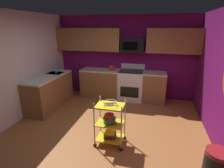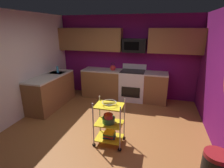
{
  "view_description": "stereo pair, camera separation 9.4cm",
  "coord_description": "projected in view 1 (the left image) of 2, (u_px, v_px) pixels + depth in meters",
  "views": [
    {
      "loc": [
        1.0,
        -3.19,
        2.21
      ],
      "look_at": [
        0.11,
        0.32,
        1.05
      ],
      "focal_mm": 28.17,
      "sensor_mm": 36.0,
      "label": 1
    },
    {
      "loc": [
        1.09,
        -3.16,
        2.21
      ],
      "look_at": [
        0.11,
        0.32,
        1.05
      ],
      "focal_mm": 28.17,
      "sensor_mm": 36.0,
      "label": 2
    }
  ],
  "objects": [
    {
      "name": "floor",
      "position": [
        104.0,
        134.0,
        3.86
      ],
      "size": [
        4.4,
        4.8,
        0.04
      ],
      "primitive_type": "cube",
      "color": "#995B2D",
      "rests_on": "ground"
    },
    {
      "name": "wall_back",
      "position": [
        125.0,
        57.0,
        5.69
      ],
      "size": [
        4.52,
        0.06,
        2.6
      ],
      "primitive_type": "cube",
      "color": "#6B1156",
      "rests_on": "ground"
    },
    {
      "name": "wall_left",
      "position": [
        8.0,
        70.0,
        3.97
      ],
      "size": [
        0.06,
        4.8,
        2.6
      ],
      "primitive_type": "cube",
      "color": "silver",
      "rests_on": "ground"
    },
    {
      "name": "counter_run",
      "position": [
        96.0,
        87.0,
        5.42
      ],
      "size": [
        3.54,
        2.25,
        0.92
      ],
      "color": "brown",
      "rests_on": "ground"
    },
    {
      "name": "oven_range",
      "position": [
        131.0,
        85.0,
        5.58
      ],
      "size": [
        0.76,
        0.65,
        1.1
      ],
      "color": "white",
      "rests_on": "ground"
    },
    {
      "name": "upper_cabinets",
      "position": [
        122.0,
        40.0,
        5.36
      ],
      "size": [
        4.4,
        0.33,
        0.7
      ],
      "color": "brown"
    },
    {
      "name": "microwave",
      "position": [
        133.0,
        45.0,
        5.3
      ],
      "size": [
        0.7,
        0.39,
        0.4
      ],
      "color": "black"
    },
    {
      "name": "rolling_cart",
      "position": [
        110.0,
        123.0,
        3.4
      ],
      "size": [
        0.59,
        0.4,
        0.91
      ],
      "color": "silver",
      "rests_on": "ground"
    },
    {
      "name": "fruit_bowl",
      "position": [
        110.0,
        103.0,
        3.27
      ],
      "size": [
        0.27,
        0.27,
        0.07
      ],
      "color": "silver",
      "rests_on": "rolling_cart"
    },
    {
      "name": "mixing_bowl_large",
      "position": [
        109.0,
        120.0,
        3.38
      ],
      "size": [
        0.25,
        0.25,
        0.11
      ],
      "color": "#387F4C",
      "rests_on": "rolling_cart"
    },
    {
      "name": "mixing_bowl_small",
      "position": [
        109.0,
        116.0,
        3.32
      ],
      "size": [
        0.18,
        0.18,
        0.08
      ],
      "color": "maroon",
      "rests_on": "rolling_cart"
    },
    {
      "name": "book_stack",
      "position": [
        110.0,
        134.0,
        3.48
      ],
      "size": [
        0.25,
        0.19,
        0.13
      ],
      "color": "#1E4C8C",
      "rests_on": "rolling_cart"
    },
    {
      "name": "kettle",
      "position": [
        111.0,
        68.0,
        5.57
      ],
      "size": [
        0.21,
        0.18,
        0.26
      ],
      "color": "red",
      "rests_on": "counter_run"
    },
    {
      "name": "dish_soap_bottle",
      "position": [
        56.0,
        70.0,
        5.18
      ],
      "size": [
        0.06,
        0.06,
        0.2
      ],
      "primitive_type": "cylinder",
      "color": "#2D8CBF",
      "rests_on": "counter_run"
    }
  ]
}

